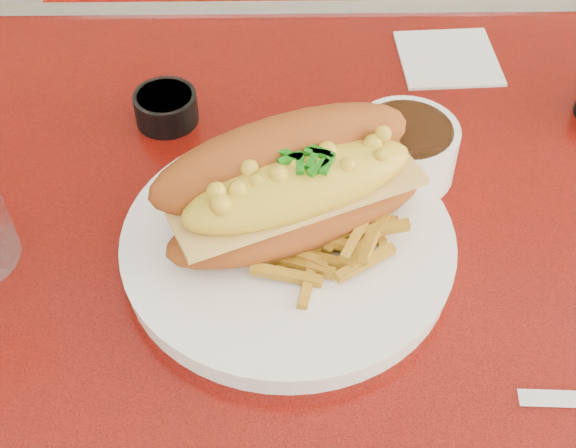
{
  "coord_description": "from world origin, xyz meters",
  "views": [
    {
      "loc": [
        -0.12,
        -0.49,
        1.33
      ],
      "look_at": [
        -0.12,
        -0.01,
        0.81
      ],
      "focal_mm": 50.0,
      "sensor_mm": 36.0,
      "label": 1
    }
  ],
  "objects_px": {
    "sauce_cup_left": "(166,107)",
    "gravy_ramekin": "(405,149)",
    "fork": "(341,194)",
    "diner_table": "(396,343)",
    "booth_bench_far": "(339,104)",
    "dinner_plate": "(288,245)",
    "mac_hoagie": "(293,185)"
  },
  "relations": [
    {
      "from": "dinner_plate",
      "to": "booth_bench_far",
      "type": "bearing_deg",
      "value": 81.89
    },
    {
      "from": "diner_table",
      "to": "fork",
      "type": "distance_m",
      "value": 0.2
    },
    {
      "from": "dinner_plate",
      "to": "gravy_ramekin",
      "type": "xyz_separation_m",
      "value": [
        0.12,
        0.11,
        0.02
      ]
    },
    {
      "from": "sauce_cup_left",
      "to": "gravy_ramekin",
      "type": "bearing_deg",
      "value": -19.24
    },
    {
      "from": "dinner_plate",
      "to": "mac_hoagie",
      "type": "height_order",
      "value": "mac_hoagie"
    },
    {
      "from": "booth_bench_far",
      "to": "sauce_cup_left",
      "type": "distance_m",
      "value": 0.84
    },
    {
      "from": "gravy_ramekin",
      "to": "dinner_plate",
      "type": "bearing_deg",
      "value": -137.35
    },
    {
      "from": "diner_table",
      "to": "sauce_cup_left",
      "type": "height_order",
      "value": "sauce_cup_left"
    },
    {
      "from": "dinner_plate",
      "to": "gravy_ramekin",
      "type": "height_order",
      "value": "gravy_ramekin"
    },
    {
      "from": "fork",
      "to": "sauce_cup_left",
      "type": "height_order",
      "value": "sauce_cup_left"
    },
    {
      "from": "dinner_plate",
      "to": "mac_hoagie",
      "type": "xyz_separation_m",
      "value": [
        0.0,
        0.02,
        0.06
      ]
    },
    {
      "from": "fork",
      "to": "sauce_cup_left",
      "type": "relative_size",
      "value": 1.94
    },
    {
      "from": "booth_bench_far",
      "to": "gravy_ramekin",
      "type": "xyz_separation_m",
      "value": [
        -0.0,
        -0.71,
        0.51
      ]
    },
    {
      "from": "fork",
      "to": "booth_bench_far",
      "type": "bearing_deg",
      "value": 7.65
    },
    {
      "from": "diner_table",
      "to": "mac_hoagie",
      "type": "xyz_separation_m",
      "value": [
        -0.11,
        0.01,
        0.23
      ]
    },
    {
      "from": "gravy_ramekin",
      "to": "sauce_cup_left",
      "type": "xyz_separation_m",
      "value": [
        -0.24,
        0.09,
        -0.01
      ]
    },
    {
      "from": "gravy_ramekin",
      "to": "sauce_cup_left",
      "type": "height_order",
      "value": "gravy_ramekin"
    },
    {
      "from": "gravy_ramekin",
      "to": "fork",
      "type": "bearing_deg",
      "value": -141.65
    },
    {
      "from": "mac_hoagie",
      "to": "sauce_cup_left",
      "type": "height_order",
      "value": "mac_hoagie"
    },
    {
      "from": "booth_bench_far",
      "to": "gravy_ramekin",
      "type": "bearing_deg",
      "value": -90.01
    },
    {
      "from": "booth_bench_far",
      "to": "fork",
      "type": "relative_size",
      "value": 8.5
    },
    {
      "from": "mac_hoagie",
      "to": "sauce_cup_left",
      "type": "xyz_separation_m",
      "value": [
        -0.13,
        0.17,
        -0.05
      ]
    },
    {
      "from": "booth_bench_far",
      "to": "gravy_ramekin",
      "type": "distance_m",
      "value": 0.88
    },
    {
      "from": "dinner_plate",
      "to": "fork",
      "type": "bearing_deg",
      "value": 47.4
    },
    {
      "from": "dinner_plate",
      "to": "sauce_cup_left",
      "type": "relative_size",
      "value": 5.45
    },
    {
      "from": "booth_bench_far",
      "to": "gravy_ramekin",
      "type": "height_order",
      "value": "booth_bench_far"
    },
    {
      "from": "diner_table",
      "to": "mac_hoagie",
      "type": "relative_size",
      "value": 4.46
    },
    {
      "from": "diner_table",
      "to": "sauce_cup_left",
      "type": "xyz_separation_m",
      "value": [
        -0.24,
        0.18,
        0.18
      ]
    },
    {
      "from": "diner_table",
      "to": "fork",
      "type": "height_order",
      "value": "fork"
    },
    {
      "from": "booth_bench_far",
      "to": "diner_table",
      "type": "bearing_deg",
      "value": -90.0
    },
    {
      "from": "mac_hoagie",
      "to": "sauce_cup_left",
      "type": "relative_size",
      "value": 3.8
    },
    {
      "from": "diner_table",
      "to": "fork",
      "type": "xyz_separation_m",
      "value": [
        -0.07,
        0.05,
        0.18
      ]
    }
  ]
}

